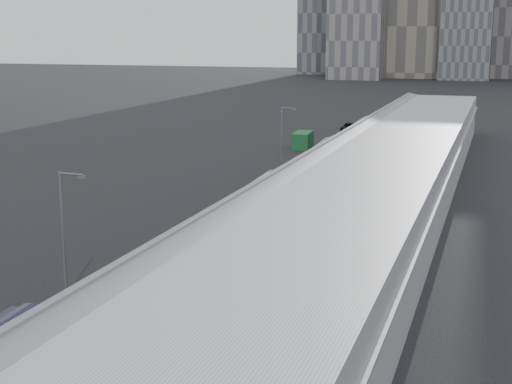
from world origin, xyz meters
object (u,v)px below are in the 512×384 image
at_px(bus_8, 366,133).
at_px(suv, 350,128).
at_px(shipping_container, 303,140).
at_px(bus_2, 135,299).
at_px(bus_4, 265,201).
at_px(bus_5, 302,179).
at_px(bus_3, 204,244).
at_px(bus_7, 353,145).
at_px(bus_6, 327,158).
at_px(street_lamp_near, 65,225).
at_px(street_lamp_far, 283,133).

relative_size(bus_8, suv, 2.23).
bearing_deg(shipping_container, bus_2, -87.85).
bearing_deg(bus_4, bus_5, 85.38).
xyz_separation_m(bus_3, bus_7, (0.52, 55.57, 0.01)).
distance_m(bus_6, suv, 38.60).
bearing_deg(bus_5, street_lamp_near, -94.46).
xyz_separation_m(bus_5, street_lamp_far, (-6.61, 14.23, 3.18)).
distance_m(bus_6, street_lamp_near, 52.73).
relative_size(bus_2, bus_3, 1.00).
distance_m(bus_3, shipping_container, 60.29).
bearing_deg(shipping_container, suv, 76.66).
bearing_deg(bus_7, street_lamp_far, -111.99).
relative_size(bus_4, bus_8, 0.93).
bearing_deg(bus_8, bus_3, -91.92).
xyz_separation_m(bus_5, bus_6, (-0.80, 15.27, -0.04)).
distance_m(bus_7, street_lamp_far, 15.67).
distance_m(bus_3, suv, 81.30).
bearing_deg(bus_3, bus_4, 89.83).
xyz_separation_m(bus_2, bus_5, (-0.19, 39.71, 0.02)).
relative_size(bus_4, street_lamp_far, 1.59).
xyz_separation_m(street_lamp_near, suv, (0.82, 90.62, -4.15)).
bearing_deg(bus_6, street_lamp_far, -173.17).
bearing_deg(bus_5, bus_4, -87.15).
bearing_deg(bus_6, bus_5, -90.40).
height_order(bus_4, street_lamp_near, street_lamp_near).
distance_m(bus_2, suv, 93.46).
height_order(bus_6, suv, bus_6).
bearing_deg(shipping_container, bus_4, -84.36).
bearing_deg(bus_2, suv, 95.53).
bearing_deg(bus_7, bus_2, -85.89).
bearing_deg(bus_8, bus_6, -93.12).
height_order(bus_5, bus_6, bus_5).
height_order(bus_3, suv, bus_3).
distance_m(bus_2, bus_8, 80.88).
xyz_separation_m(bus_2, bus_8, (-0.35, 80.88, 0.13)).
bearing_deg(bus_8, suv, 111.77).
height_order(bus_2, street_lamp_near, street_lamp_near).
height_order(bus_3, bus_4, bus_4).
height_order(bus_5, street_lamp_far, street_lamp_far).
bearing_deg(bus_2, bus_3, 94.75).
bearing_deg(bus_8, shipping_container, -135.27).
xyz_separation_m(bus_6, bus_7, (0.93, 12.74, 0.05)).
height_order(bus_6, shipping_container, bus_6).
bearing_deg(bus_4, bus_7, 86.92).
relative_size(bus_7, street_lamp_near, 1.53).
height_order(bus_2, bus_3, bus_3).
xyz_separation_m(bus_7, bus_8, (-0.30, 13.15, 0.11)).
bearing_deg(bus_7, street_lamp_near, -91.66).
bearing_deg(bus_5, street_lamp_far, 120.23).
height_order(bus_2, street_lamp_far, street_lamp_far).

